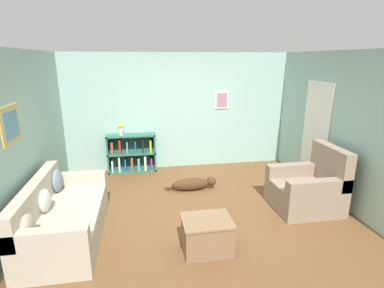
{
  "coord_description": "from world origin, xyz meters",
  "views": [
    {
      "loc": [
        -0.83,
        -4.47,
        2.46
      ],
      "look_at": [
        0.0,
        0.4,
        1.05
      ],
      "focal_mm": 28.0,
      "sensor_mm": 36.0,
      "label": 1
    }
  ],
  "objects": [
    {
      "name": "wall_right",
      "position": [
        2.55,
        0.02,
        1.29
      ],
      "size": [
        0.16,
        5.0,
        2.6
      ],
      "color": "#93BCB2",
      "rests_on": "ground_plane"
    },
    {
      "name": "recliner_chair",
      "position": [
        1.9,
        -0.22,
        0.36
      ],
      "size": [
        1.04,
        0.93,
        1.07
      ],
      "color": "gray",
      "rests_on": "ground_plane"
    },
    {
      "name": "couch",
      "position": [
        -1.99,
        -0.47,
        0.31
      ],
      "size": [
        0.91,
        1.9,
        0.86
      ],
      "color": "#B7AD99",
      "rests_on": "ground_plane"
    },
    {
      "name": "coffee_table",
      "position": [
        -0.06,
        -1.09,
        0.24
      ],
      "size": [
        0.64,
        0.51,
        0.45
      ],
      "color": "#846647",
      "rests_on": "ground_plane"
    },
    {
      "name": "bookshelf",
      "position": [
        -1.08,
        2.06,
        0.4
      ],
      "size": [
        1.06,
        0.28,
        0.86
      ],
      "color": "#2D6B56",
      "rests_on": "ground_plane"
    },
    {
      "name": "wall_back",
      "position": [
        0.0,
        2.25,
        1.3
      ],
      "size": [
        5.6,
        0.13,
        2.6
      ],
      "color": "#93BCB2",
      "rests_on": "ground_plane"
    },
    {
      "name": "dog",
      "position": [
        0.09,
        0.81,
        0.13
      ],
      "size": [
        1.02,
        0.22,
        0.25
      ],
      "color": "#472D19",
      "rests_on": "ground_plane"
    },
    {
      "name": "ground_plane",
      "position": [
        0.0,
        0.0,
        0.0
      ],
      "size": [
        14.0,
        14.0,
        0.0
      ],
      "primitive_type": "plane",
      "color": "brown"
    },
    {
      "name": "vase",
      "position": [
        -1.29,
        2.04,
        1.0
      ],
      "size": [
        0.11,
        0.11,
        0.26
      ],
      "color": "silver",
      "rests_on": "bookshelf"
    },
    {
      "name": "wall_left",
      "position": [
        -2.55,
        -0.0,
        1.3
      ],
      "size": [
        0.13,
        5.0,
        2.6
      ],
      "color": "#93BCB2",
      "rests_on": "ground_plane"
    }
  ]
}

